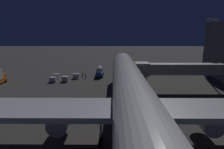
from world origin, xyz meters
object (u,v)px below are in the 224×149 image
baggage_container_far_row (56,76)px  traffic_cone_nose_port (129,78)px  baggage_container_near_belt (76,76)px  baggage_container_spare (53,79)px  apron_floodlight_mast (210,45)px  baggage_container_mid_row (65,79)px  jet_bridge (173,69)px  ground_crew_by_tug (115,73)px  ground_crew_under_port_wing (86,75)px  fuel_tanker (100,71)px  airliner_at_gate (134,100)px  ground_crew_by_belt_loader (83,73)px  traffic_cone_nose_starboard (115,78)px  ground_crew_near_nose_gear (68,76)px

baggage_container_far_row → traffic_cone_nose_port: bearing=-177.9°
baggage_container_near_belt → baggage_container_spare: 7.18m
apron_floodlight_mast → baggage_container_mid_row: apron_floodlight_mast is taller
jet_bridge → baggage_container_far_row: 33.59m
ground_crew_by_tug → apron_floodlight_mast: bearing=173.3°
jet_bridge → ground_crew_under_port_wing: jet_bridge is taller
fuel_tanker → baggage_container_spare: (12.74, 7.75, -0.94)m
jet_bridge → ground_crew_by_tug: bearing=-47.6°
apron_floodlight_mast → ground_crew_under_port_wing: (36.65, -0.66, -9.30)m
baggage_container_near_belt → baggage_container_far_row: baggage_container_far_row is taller
ground_crew_under_port_wing → fuel_tanker: bearing=-141.0°
airliner_at_gate → baggage_container_far_row: (19.82, -32.24, -4.43)m
fuel_tanker → baggage_container_near_belt: bearing=26.3°
airliner_at_gate → fuel_tanker: (7.08, -36.71, -3.61)m
ground_crew_by_tug → airliner_at_gate: bearing=93.6°
fuel_tanker → baggage_container_far_row: fuel_tanker is taller
apron_floodlight_mast → ground_crew_by_belt_loader: apron_floodlight_mast is taller
apron_floodlight_mast → traffic_cone_nose_starboard: (27.70, -0.31, -10.04)m
baggage_container_spare → fuel_tanker: bearing=-148.7°
traffic_cone_nose_port → baggage_container_mid_row: bearing=10.5°
airliner_at_gate → baggage_container_mid_row: bearing=-60.9°
ground_crew_near_nose_gear → ground_crew_by_tug: size_ratio=1.00×
fuel_tanker → baggage_container_spare: bearing=31.3°
ground_crew_by_tug → baggage_container_spare: bearing=21.9°
traffic_cone_nose_port → traffic_cone_nose_starboard: bearing=0.0°
baggage_container_mid_row → ground_crew_by_belt_loader: (-4.06, -6.17, 0.23)m
baggage_container_far_row → airliner_at_gate: bearing=121.6°
airliner_at_gate → baggage_container_mid_row: airliner_at_gate is taller
jet_bridge → fuel_tanker: jet_bridge is taller
baggage_container_mid_row → traffic_cone_nose_starboard: (-14.29, -3.47, -0.48)m
baggage_container_mid_row → ground_crew_near_nose_gear: ground_crew_near_nose_gear is taller
jet_bridge → baggage_container_near_belt: bearing=-25.7°
airliner_at_gate → jet_bridge: airliner_at_gate is taller
airliner_at_gate → ground_crew_under_port_wing: (11.15, -33.41, -4.25)m
fuel_tanker → baggage_container_spare: 14.94m
baggage_container_near_belt → apron_floodlight_mast: bearing=179.3°
baggage_container_near_belt → baggage_container_mid_row: bearing=56.6°
apron_floodlight_mast → jet_bridge: bearing=40.1°
baggage_container_mid_row → traffic_cone_nose_starboard: size_ratio=3.34×
ground_crew_under_port_wing → traffic_cone_nose_starboard: ground_crew_under_port_wing is taller
baggage_container_mid_row → ground_crew_by_tug: (-14.23, -6.45, 0.24)m
baggage_container_far_row → traffic_cone_nose_port: (-22.02, -0.81, -0.55)m
traffic_cone_nose_port → fuel_tanker: bearing=-21.5°
ground_crew_near_nose_gear → ground_crew_by_tug: 14.72m
ground_crew_near_nose_gear → ground_crew_under_port_wing: size_ratio=1.00×
baggage_container_spare → ground_crew_by_tug: size_ratio=0.95×
airliner_at_gate → ground_crew_by_tug: 36.35m
baggage_container_near_belt → traffic_cone_nose_port: 16.27m
baggage_container_far_row → traffic_cone_nose_starboard: (-17.62, -0.81, -0.55)m
baggage_container_far_row → ground_crew_under_port_wing: ground_crew_under_port_wing is taller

